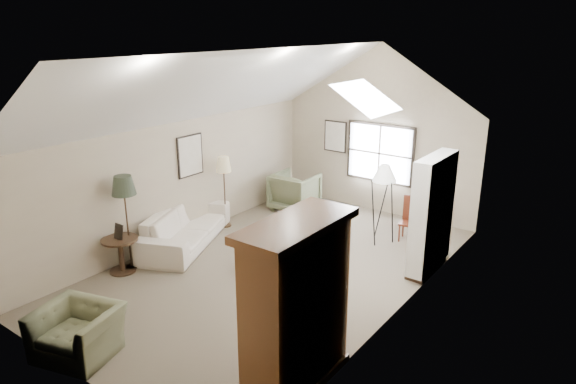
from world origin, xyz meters
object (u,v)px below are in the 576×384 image
Objects in this scene: armchair_near at (78,332)px; coffee_table at (266,262)px; sofa at (186,226)px; side_table at (121,255)px; armchair_far at (295,192)px; side_chair at (409,219)px; armoire at (296,306)px.

armchair_near reaches higher than coffee_table.
sofa is 3.86m from armchair_near.
side_table is (-2.19, -1.52, 0.11)m from coffee_table.
armchair_near is 2.50m from side_table.
armchair_near is at bearing 95.17° from armchair_far.
armchair_near is 1.03× the size of armchair_far.
armchair_near is 1.20× the size of coffee_table.
armchair_far is at bearing 82.25° from armchair_near.
side_chair reaches higher than armchair_near.
armchair_far reaches higher than armchair_near.
sofa is at bearing 177.98° from coffee_table.
armchair_far is at bearing 82.28° from side_table.
armchair_near is at bearing -117.14° from side_chair.
side_table is (-1.62, 1.91, -0.01)m from armchair_near.
side_chair is (1.49, 2.97, 0.25)m from coffee_table.
armchair_far is (0.63, 3.02, 0.08)m from sofa.
sofa reaches higher than side_table.
sofa is 2.58× the size of armchair_far.
armoire reaches higher than coffee_table.
coffee_table is 0.93× the size of side_chair.
armchair_far reaches higher than coffee_table.
coffee_table is 2.67m from side_table.
armchair_near is (-2.76, -1.30, -0.76)m from armoire.
armchair_far reaches higher than sofa.
side_table is (-4.38, 0.61, -0.77)m from armoire.
sofa is at bearing 153.24° from armoire.
side_table is (0.00, -1.60, -0.05)m from sofa.
side_chair is at bearing 174.13° from armchair_far.
armoire is 2.09× the size of armchair_near.
coffee_table is at bearing -125.94° from side_chair.
armchair_far is 1.17× the size of coffee_table.
coffee_table is (2.19, -0.08, -0.16)m from sofa.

